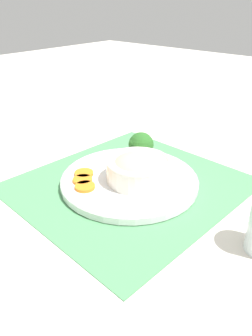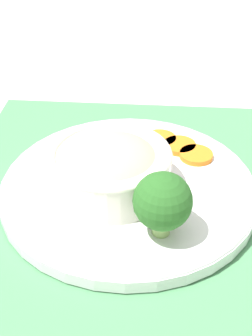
{
  "view_description": "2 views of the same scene",
  "coord_description": "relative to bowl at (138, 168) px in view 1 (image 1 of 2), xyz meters",
  "views": [
    {
      "loc": [
        -0.52,
        -0.45,
        0.41
      ],
      "look_at": [
        -0.0,
        0.01,
        0.04
      ],
      "focal_mm": 35.0,
      "sensor_mm": 36.0,
      "label": 1
    },
    {
      "loc": [
        0.48,
        0.01,
        0.39
      ],
      "look_at": [
        0.01,
        -0.0,
        0.05
      ],
      "focal_mm": 50.0,
      "sensor_mm": 36.0,
      "label": 2
    }
  ],
  "objects": [
    {
      "name": "plate",
      "position": [
        -0.01,
        0.02,
        -0.04
      ],
      "size": [
        0.33,
        0.33,
        0.02
      ],
      "color": "white",
      "rests_on": "placemat"
    },
    {
      "name": "carrot_slice_far",
      "position": [
        -0.11,
        0.07,
        -0.03
      ],
      "size": [
        0.05,
        0.05,
        0.01
      ],
      "color": "orange",
      "rests_on": "plate"
    },
    {
      "name": "placemat",
      "position": [
        -0.01,
        0.02,
        -0.05
      ],
      "size": [
        0.53,
        0.49,
        0.0
      ],
      "color": "#4C8C59",
      "rests_on": "ground_plane"
    },
    {
      "name": "carrot_slice_middle",
      "position": [
        -0.09,
        0.09,
        -0.03
      ],
      "size": [
        0.05,
        0.05,
        0.01
      ],
      "color": "orange",
      "rests_on": "plate"
    },
    {
      "name": "carrot_slice_near",
      "position": [
        -0.07,
        0.11,
        -0.03
      ],
      "size": [
        0.05,
        0.05,
        0.01
      ],
      "color": "orange",
      "rests_on": "plate"
    },
    {
      "name": "bowl",
      "position": [
        0.0,
        0.0,
        0.0
      ],
      "size": [
        0.15,
        0.15,
        0.06
      ],
      "color": "silver",
      "rests_on": "plate"
    },
    {
      "name": "ground_plane",
      "position": [
        -0.01,
        0.02,
        -0.05
      ],
      "size": [
        4.0,
        4.0,
        0.0
      ],
      "primitive_type": "plane",
      "color": "beige"
    },
    {
      "name": "broccoli_floret",
      "position": [
        0.08,
        0.06,
        0.01
      ],
      "size": [
        0.07,
        0.07,
        0.08
      ],
      "color": "#84AD5B",
      "rests_on": "plate"
    }
  ]
}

